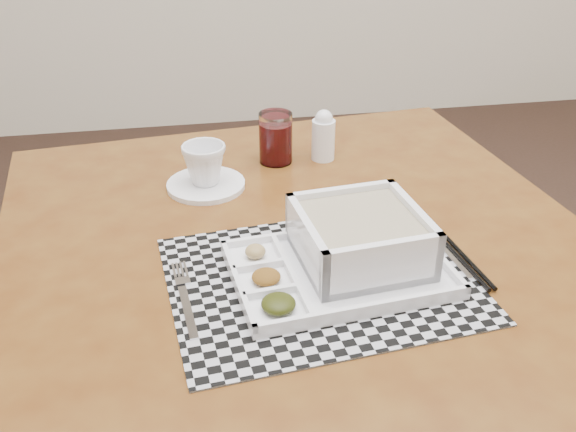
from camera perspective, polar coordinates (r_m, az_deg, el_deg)
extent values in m
cube|color=#51270E|center=(1.09, 0.94, -2.53)|extent=(1.08, 1.08, 0.04)
cylinder|color=#51270E|center=(1.64, -18.99, -7.54)|extent=(0.05, 0.05, 0.70)
cylinder|color=#51270E|center=(1.78, 10.38, -2.98)|extent=(0.05, 0.05, 0.70)
cube|color=#51270E|center=(1.48, -3.84, 4.05)|extent=(0.84, 0.12, 0.08)
cube|color=#51270E|center=(1.10, -20.83, -8.23)|extent=(0.12, 0.84, 0.08)
cube|color=#51270E|center=(1.29, 19.13, -1.80)|extent=(0.12, 0.84, 0.08)
cube|color=#AFB0B7|center=(0.97, 2.85, -5.62)|extent=(0.48, 0.40, 0.00)
cube|color=white|center=(0.98, 4.54, -4.98)|extent=(0.34, 0.25, 0.01)
cube|color=white|center=(1.06, 2.60, -1.32)|extent=(0.32, 0.04, 0.01)
cube|color=white|center=(0.89, 6.91, -8.14)|extent=(0.32, 0.04, 0.01)
cube|color=white|center=(0.94, -4.48, -5.95)|extent=(0.03, 0.22, 0.01)
cube|color=white|center=(1.03, 12.75, -2.99)|extent=(0.03, 0.22, 0.01)
cube|color=white|center=(0.95, 0.31, -5.17)|extent=(0.03, 0.20, 0.01)
cube|color=white|center=(0.92, -1.66, -6.77)|extent=(0.08, 0.02, 0.01)
cube|color=white|center=(0.97, -2.68, -4.45)|extent=(0.08, 0.02, 0.01)
ellipsoid|color=black|center=(0.89, -0.85, -7.79)|extent=(0.05, 0.05, 0.02)
ellipsoid|color=#44270B|center=(0.94, -1.95, -5.41)|extent=(0.04, 0.04, 0.02)
ellipsoid|color=olive|center=(1.00, -2.92, -3.15)|extent=(0.03, 0.03, 0.02)
cube|color=white|center=(1.00, 6.32, -3.46)|extent=(0.20, 0.20, 0.01)
cube|color=white|center=(1.05, 4.70, 0.59)|extent=(0.18, 0.03, 0.08)
cube|color=white|center=(0.92, 8.42, -4.52)|extent=(0.18, 0.03, 0.08)
cube|color=white|center=(0.96, 1.63, -2.55)|extent=(0.03, 0.18, 0.08)
cube|color=white|center=(1.01, 10.95, -1.06)|extent=(0.03, 0.18, 0.08)
cube|color=tan|center=(0.98, 6.42, -1.99)|extent=(0.18, 0.18, 0.07)
cube|color=silver|center=(0.92, -8.69, -8.37)|extent=(0.02, 0.12, 0.00)
cube|color=silver|center=(0.98, -9.35, -5.72)|extent=(0.02, 0.02, 0.00)
cube|color=silver|center=(1.00, -10.10, -4.82)|extent=(0.01, 0.04, 0.00)
cube|color=silver|center=(1.00, -9.76, -4.77)|extent=(0.01, 0.04, 0.00)
cube|color=silver|center=(1.00, -9.41, -4.72)|extent=(0.01, 0.04, 0.00)
cube|color=silver|center=(1.00, -9.07, -4.67)|extent=(0.01, 0.04, 0.00)
cube|color=silver|center=(1.05, 14.36, -3.59)|extent=(0.02, 0.12, 0.00)
ellipsoid|color=silver|center=(1.11, 12.17, -1.07)|extent=(0.04, 0.06, 0.01)
cylinder|color=black|center=(1.07, 14.17, -2.73)|extent=(0.03, 0.24, 0.01)
cylinder|color=black|center=(1.07, 14.64, -2.65)|extent=(0.03, 0.24, 0.01)
cylinder|color=white|center=(1.24, -7.30, 2.77)|extent=(0.15, 0.15, 0.01)
imported|color=white|center=(1.22, -7.43, 4.59)|extent=(0.10, 0.10, 0.08)
cylinder|color=white|center=(1.31, -1.11, 6.95)|extent=(0.07, 0.07, 0.10)
cylinder|color=#45050A|center=(1.32, -1.10, 6.51)|extent=(0.06, 0.06, 0.08)
cylinder|color=white|center=(1.33, 3.15, 6.77)|extent=(0.05, 0.05, 0.08)
sphere|color=white|center=(1.31, 3.21, 8.66)|extent=(0.04, 0.04, 0.04)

